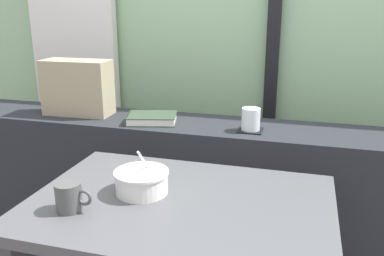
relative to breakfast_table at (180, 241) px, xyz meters
name	(u,v)px	position (x,y,z in m)	size (l,w,h in m)	color
curtain_left_panel	(72,14)	(-1.07, 1.22, 0.65)	(0.56, 0.06, 2.50)	white
window_divider_post	(275,6)	(0.15, 1.25, 0.70)	(0.07, 0.05, 2.60)	black
dark_console_ledge	(210,206)	(-0.05, 0.62, -0.20)	(2.80, 0.34, 0.80)	#23262B
breakfast_table	(180,241)	(0.00, 0.00, 0.00)	(0.92, 0.64, 0.74)	#414145
coaster_square	(250,130)	(0.13, 0.57, 0.20)	(0.10, 0.10, 0.01)	black
juice_glass	(251,120)	(0.13, 0.57, 0.25)	(0.08, 0.08, 0.09)	white
closed_book	(151,118)	(-0.32, 0.58, 0.22)	(0.25, 0.21, 0.04)	#334233
throw_pillow	(78,87)	(-0.70, 0.62, 0.33)	(0.32, 0.14, 0.26)	tan
soup_bowl	(142,182)	(-0.13, 0.02, 0.18)	(0.17, 0.17, 0.15)	silver
ceramic_mug	(69,197)	(-0.29, -0.14, 0.18)	(0.11, 0.08, 0.08)	#4C4C4C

